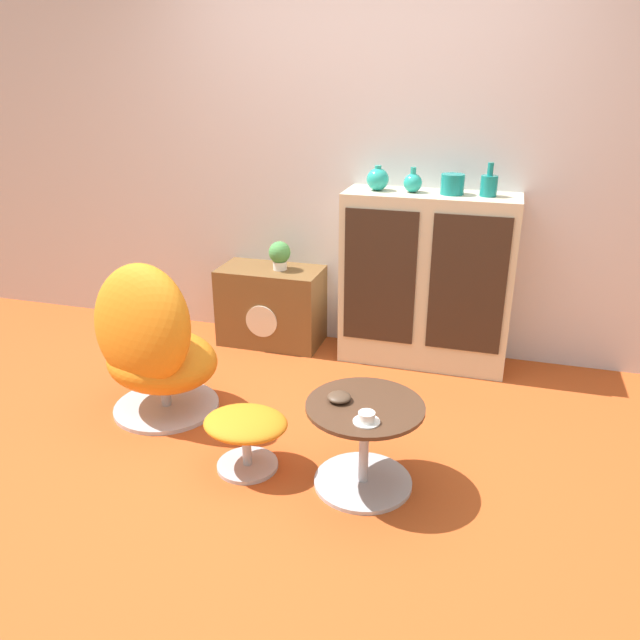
% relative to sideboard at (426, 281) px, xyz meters
% --- Properties ---
extents(ground_plane, '(12.00, 12.00, 0.00)m').
position_rel_sideboard_xyz_m(ground_plane, '(-0.45, -1.31, -0.55)').
color(ground_plane, '#B74C1E').
extents(wall_back, '(6.40, 0.06, 2.60)m').
position_rel_sideboard_xyz_m(wall_back, '(-0.45, 0.22, 0.75)').
color(wall_back, silver).
rests_on(wall_back, ground_plane).
extents(sideboard, '(1.06, 0.38, 1.10)m').
position_rel_sideboard_xyz_m(sideboard, '(0.00, 0.00, 0.00)').
color(sideboard, beige).
rests_on(sideboard, ground_plane).
extents(tv_console, '(0.70, 0.39, 0.54)m').
position_rel_sideboard_xyz_m(tv_console, '(-1.05, -0.00, -0.28)').
color(tv_console, brown).
rests_on(tv_console, ground_plane).
extents(egg_chair, '(0.78, 0.74, 0.90)m').
position_rel_sideboard_xyz_m(egg_chair, '(-1.31, -1.11, -0.14)').
color(egg_chair, '#B7B7BC').
rests_on(egg_chair, ground_plane).
extents(ottoman, '(0.41, 0.35, 0.29)m').
position_rel_sideboard_xyz_m(ottoman, '(-0.64, -1.45, -0.34)').
color(ottoman, '#B7B7BC').
rests_on(ottoman, ground_plane).
extents(coffee_table, '(0.53, 0.53, 0.42)m').
position_rel_sideboard_xyz_m(coffee_table, '(-0.07, -1.42, -0.32)').
color(coffee_table, '#B7B7BC').
rests_on(coffee_table, ground_plane).
extents(vase_leftmost, '(0.14, 0.14, 0.15)m').
position_rel_sideboard_xyz_m(vase_leftmost, '(-0.34, 0.00, 0.62)').
color(vase_leftmost, teal).
rests_on(vase_leftmost, sideboard).
extents(vase_inner_left, '(0.11, 0.11, 0.15)m').
position_rel_sideboard_xyz_m(vase_inner_left, '(-0.12, 0.00, 0.61)').
color(vase_inner_left, teal).
rests_on(vase_inner_left, sideboard).
extents(vase_inner_right, '(0.14, 0.14, 0.12)m').
position_rel_sideboard_xyz_m(vase_inner_right, '(0.12, 0.00, 0.61)').
color(vase_inner_right, '#147A75').
rests_on(vase_inner_right, sideboard).
extents(vase_rightmost, '(0.10, 0.10, 0.19)m').
position_rel_sideboard_xyz_m(vase_rightmost, '(0.33, 0.00, 0.62)').
color(vase_rightmost, '#147A75').
rests_on(vase_rightmost, sideboard).
extents(potted_plant, '(0.15, 0.15, 0.19)m').
position_rel_sideboard_xyz_m(potted_plant, '(-0.98, -0.00, 0.09)').
color(potted_plant, silver).
rests_on(potted_plant, tv_console).
extents(teacup, '(0.12, 0.12, 0.05)m').
position_rel_sideboard_xyz_m(teacup, '(-0.03, -1.56, -0.12)').
color(teacup, white).
rests_on(teacup, coffee_table).
extents(bowl, '(0.11, 0.11, 0.04)m').
position_rel_sideboard_xyz_m(bowl, '(-0.19, -1.41, -0.12)').
color(bowl, '#4C3828').
rests_on(bowl, coffee_table).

